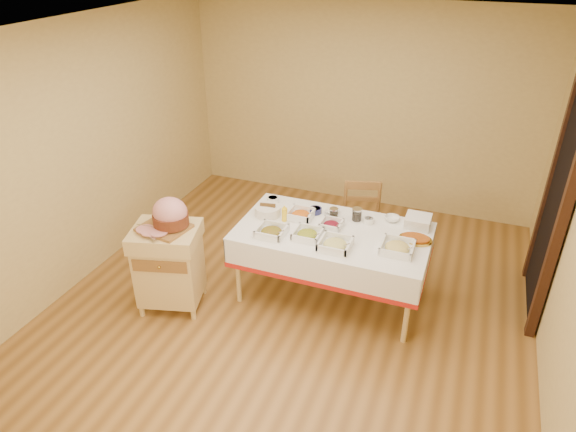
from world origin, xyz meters
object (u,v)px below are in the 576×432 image
object	(u,v)px
brass_platter	(415,239)
plate_stack	(418,221)
butcher_cart	(169,263)
preserve_jar_left	(334,214)
ham_on_board	(169,216)
mustard_bottle	(285,214)
bread_basket	(268,210)
dining_table	(332,245)
preserve_jar_right	(357,215)
dining_chair	(361,225)

from	to	relation	value
brass_platter	plate_stack	bearing A→B (deg)	94.72
plate_stack	brass_platter	xyz separation A→B (m)	(0.02, -0.29, -0.03)
butcher_cart	preserve_jar_left	bearing A→B (deg)	34.52
ham_on_board	preserve_jar_left	size ratio (longest dim) A/B	4.07
mustard_bottle	butcher_cart	bearing A→B (deg)	-141.89
mustard_bottle	bread_basket	xyz separation A→B (m)	(-0.20, 0.05, -0.03)
ham_on_board	bread_basket	world-z (taller)	ham_on_board
bread_basket	plate_stack	bearing A→B (deg)	12.37
dining_table	ham_on_board	xyz separation A→B (m)	(-1.36, -0.66, 0.39)
mustard_bottle	ham_on_board	bearing A→B (deg)	-141.88
ham_on_board	preserve_jar_right	bearing A→B (deg)	31.75
dining_table	mustard_bottle	xyz separation A→B (m)	(-0.50, 0.01, 0.24)
ham_on_board	plate_stack	bearing A→B (deg)	26.43
dining_chair	mustard_bottle	distance (m)	0.98
plate_stack	bread_basket	bearing A→B (deg)	-167.63
bread_basket	brass_platter	size ratio (longest dim) A/B	0.87
dining_table	ham_on_board	size ratio (longest dim) A/B	3.96
dining_chair	bread_basket	world-z (taller)	dining_chair
dining_table	dining_chair	size ratio (longest dim) A/B	1.95
dining_chair	dining_table	bearing A→B (deg)	-100.82
dining_chair	bread_basket	bearing A→B (deg)	-143.69
mustard_bottle	brass_platter	world-z (taller)	mustard_bottle
preserve_jar_right	brass_platter	xyz separation A→B (m)	(0.60, -0.18, -0.04)
butcher_cart	bread_basket	world-z (taller)	bread_basket
ham_on_board	plate_stack	size ratio (longest dim) A/B	1.94
butcher_cart	mustard_bottle	size ratio (longest dim) A/B	5.03
dining_chair	mustard_bottle	world-z (taller)	dining_chair
ham_on_board	preserve_jar_left	bearing A→B (deg)	34.39
ham_on_board	bread_basket	xyz separation A→B (m)	(0.66, 0.73, -0.18)
butcher_cart	ham_on_board	xyz separation A→B (m)	(0.05, 0.04, 0.50)
bread_basket	plate_stack	distance (m)	1.47
dining_table	ham_on_board	distance (m)	1.57
bread_basket	preserve_jar_left	bearing A→B (deg)	14.22
ham_on_board	preserve_jar_right	world-z (taller)	ham_on_board
brass_platter	dining_chair	bearing A→B (deg)	137.39
butcher_cart	dining_chair	size ratio (longest dim) A/B	0.92
dining_table	plate_stack	world-z (taller)	plate_stack
ham_on_board	preserve_jar_right	xyz separation A→B (m)	(1.52, 0.94, -0.18)
dining_chair	bread_basket	size ratio (longest dim) A/B	3.56
ham_on_board	mustard_bottle	world-z (taller)	ham_on_board
butcher_cart	plate_stack	bearing A→B (deg)	26.71
bread_basket	butcher_cart	bearing A→B (deg)	-132.80
preserve_jar_right	mustard_bottle	world-z (taller)	mustard_bottle
mustard_bottle	plate_stack	xyz separation A→B (m)	(1.24, 0.37, -0.03)
mustard_bottle	preserve_jar_left	bearing A→B (deg)	26.01
preserve_jar_right	preserve_jar_left	bearing A→B (deg)	-166.92
dining_table	mustard_bottle	world-z (taller)	mustard_bottle
bread_basket	plate_stack	world-z (taller)	bread_basket
butcher_cart	plate_stack	xyz separation A→B (m)	(2.15, 1.08, 0.32)
brass_platter	mustard_bottle	bearing A→B (deg)	-176.31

